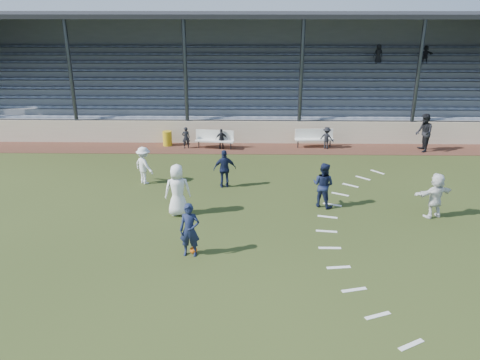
# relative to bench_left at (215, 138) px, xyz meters

# --- Properties ---
(ground) EXTENTS (90.00, 90.00, 0.00)m
(ground) POSITION_rel_bench_left_xyz_m (1.46, -10.50, -0.58)
(ground) COLOR #2F3B18
(ground) RESTS_ON ground
(cinder_track) EXTENTS (34.00, 2.00, 0.02)m
(cinder_track) POSITION_rel_bench_left_xyz_m (1.46, 0.00, -0.57)
(cinder_track) COLOR #4E2A1F
(cinder_track) RESTS_ON ground
(retaining_wall) EXTENTS (34.00, 0.18, 1.20)m
(retaining_wall) POSITION_rel_bench_left_xyz_m (1.46, 1.05, 0.02)
(retaining_wall) COLOR beige
(retaining_wall) RESTS_ON ground
(bench_left) EXTENTS (2.04, 0.74, 0.95)m
(bench_left) POSITION_rel_bench_left_xyz_m (0.00, 0.00, 0.00)
(bench_left) COLOR white
(bench_left) RESTS_ON cinder_track
(bench_right) EXTENTS (2.02, 0.58, 0.95)m
(bench_right) POSITION_rel_bench_left_xyz_m (5.19, 0.33, 0.00)
(bench_right) COLOR white
(bench_right) RESTS_ON cinder_track
(trash_bin) EXTENTS (0.48, 0.48, 0.77)m
(trash_bin) POSITION_rel_bench_left_xyz_m (-2.55, 0.44, -0.18)
(trash_bin) COLOR gold
(trash_bin) RESTS_ON cinder_track
(football) EXTENTS (0.23, 0.23, 0.23)m
(football) POSITION_rel_bench_left_xyz_m (0.10, -10.90, -0.47)
(football) COLOR #ED5E0D
(football) RESTS_ON ground
(player_white_lead) EXTENTS (1.01, 0.75, 1.89)m
(player_white_lead) POSITION_rel_bench_left_xyz_m (-0.75, -8.11, 0.36)
(player_white_lead) COLOR white
(player_white_lead) RESTS_ON ground
(player_navy_lead) EXTENTS (0.64, 0.45, 1.67)m
(player_navy_lead) POSITION_rel_bench_left_xyz_m (0.02, -10.99, 0.25)
(player_navy_lead) COLOR #161E3D
(player_navy_lead) RESTS_ON ground
(player_navy_mid) EXTENTS (1.04, 0.99, 1.70)m
(player_navy_mid) POSITION_rel_bench_left_xyz_m (4.52, -7.28, 0.27)
(player_navy_mid) COLOR #161E3D
(player_navy_mid) RESTS_ON ground
(player_white_wing) EXTENTS (1.16, 1.12, 1.59)m
(player_white_wing) POSITION_rel_bench_left_xyz_m (-2.61, -5.04, 0.21)
(player_white_wing) COLOR white
(player_white_wing) RESTS_ON ground
(player_navy_wing) EXTENTS (0.98, 0.55, 1.58)m
(player_navy_wing) POSITION_rel_bench_left_xyz_m (0.79, -5.40, 0.21)
(player_navy_wing) COLOR #161E3D
(player_navy_wing) RESTS_ON ground
(player_white_back) EXTENTS (1.60, 0.97, 1.64)m
(player_white_back) POSITION_rel_bench_left_xyz_m (8.34, -8.14, 0.24)
(player_white_back) COLOR white
(player_white_back) RESTS_ON ground
(official) EXTENTS (0.77, 0.97, 1.93)m
(official) POSITION_rel_bench_left_xyz_m (10.62, -0.32, 0.40)
(official) COLOR black
(official) RESTS_ON cinder_track
(sub_left_near) EXTENTS (0.46, 0.34, 1.13)m
(sub_left_near) POSITION_rel_bench_left_xyz_m (-1.50, -0.02, 0.00)
(sub_left_near) COLOR black
(sub_left_near) RESTS_ON cinder_track
(sub_left_far) EXTENTS (0.63, 0.28, 1.06)m
(sub_left_far) POSITION_rel_bench_left_xyz_m (0.36, -0.11, -0.04)
(sub_left_far) COLOR black
(sub_left_far) RESTS_ON cinder_track
(sub_right) EXTENTS (0.85, 0.69, 1.14)m
(sub_right) POSITION_rel_bench_left_xyz_m (5.80, 0.05, 0.01)
(sub_right) COLOR black
(sub_right) RESTS_ON cinder_track
(grandstand) EXTENTS (34.60, 9.00, 6.61)m
(grandstand) POSITION_rel_bench_left_xyz_m (1.47, 5.76, 1.62)
(grandstand) COLOR slate
(grandstand) RESTS_ON ground
(penalty_arc) EXTENTS (3.89, 14.63, 0.01)m
(penalty_arc) POSITION_rel_bench_left_xyz_m (5.58, -10.50, -0.58)
(penalty_arc) COLOR white
(penalty_arc) RESTS_ON ground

